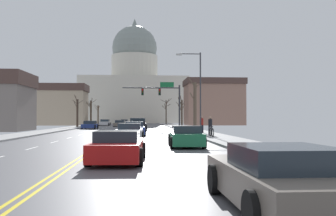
% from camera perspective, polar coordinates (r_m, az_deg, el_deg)
% --- Properties ---
extents(ground, '(20.00, 180.00, 0.20)m').
position_cam_1_polar(ground, '(34.53, -8.15, -4.20)').
color(ground, '#505055').
extents(signal_gantry, '(7.91, 0.41, 6.40)m').
position_cam_1_polar(signal_gantry, '(50.78, -0.77, 1.93)').
color(signal_gantry, '#28282D').
rests_on(signal_gantry, ground).
extents(street_lamp_right, '(2.46, 0.24, 7.94)m').
position_cam_1_polar(street_lamp_right, '(36.51, 4.51, 3.54)').
color(street_lamp_right, '#333338').
rests_on(street_lamp_right, ground).
extents(capitol_building, '(32.56, 22.37, 33.46)m').
position_cam_1_polar(capitol_building, '(118.94, -5.18, 3.29)').
color(capitol_building, beige).
rests_on(capitol_building, ground).
extents(pickup_truck_near_00, '(2.37, 5.37, 1.60)m').
position_cam_1_polar(pickup_truck_near_00, '(47.22, -4.70, -2.62)').
color(pickup_truck_near_00, black).
rests_on(pickup_truck_near_00, ground).
extents(sedan_near_01, '(2.06, 4.71, 1.13)m').
position_cam_1_polar(sedan_near_01, '(39.81, -5.22, -3.10)').
color(sedan_near_01, silver).
rests_on(sedan_near_01, ground).
extents(sedan_near_02, '(2.11, 4.41, 1.29)m').
position_cam_1_polar(sedan_near_02, '(34.21, -5.19, -3.25)').
color(sedan_near_02, navy).
rests_on(sedan_near_02, ground).
extents(sedan_near_03, '(2.16, 4.57, 1.24)m').
position_cam_1_polar(sedan_near_03, '(28.30, -5.89, -3.68)').
color(sedan_near_03, silver).
rests_on(sedan_near_03, ground).
extents(sedan_near_04, '(2.07, 4.56, 1.21)m').
position_cam_1_polar(sedan_near_04, '(21.24, 2.79, -4.43)').
color(sedan_near_04, '#1E7247').
rests_on(sedan_near_04, ground).
extents(sedan_near_05, '(2.11, 4.45, 1.18)m').
position_cam_1_polar(sedan_near_05, '(14.12, -7.70, -5.99)').
color(sedan_near_05, '#B71414').
rests_on(sedan_near_05, ground).
extents(sedan_near_06, '(2.02, 4.58, 1.18)m').
position_cam_1_polar(sedan_near_06, '(7.14, 16.77, -10.44)').
color(sedan_near_06, '#6B6056').
rests_on(sedan_near_06, ground).
extents(sedan_oncoming_00, '(2.15, 4.31, 1.19)m').
position_cam_1_polar(sedan_oncoming_00, '(55.64, -11.92, -2.59)').
color(sedan_oncoming_00, navy).
rests_on(sedan_oncoming_00, ground).
extents(sedan_oncoming_01, '(2.23, 4.76, 1.17)m').
position_cam_1_polar(sedan_oncoming_01, '(69.20, -7.40, -2.39)').
color(sedan_oncoming_01, '#6B6056').
rests_on(sedan_oncoming_01, ground).
extents(sedan_oncoming_02, '(2.13, 4.67, 1.28)m').
position_cam_1_polar(sedan_oncoming_02, '(78.16, -9.71, -2.23)').
color(sedan_oncoming_02, silver).
rests_on(sedan_oncoming_02, ground).
extents(sedan_oncoming_03, '(2.00, 4.56, 1.20)m').
position_cam_1_polar(sedan_oncoming_03, '(90.89, -6.72, -2.15)').
color(sedan_oncoming_03, silver).
rests_on(sedan_oncoming_03, ground).
extents(flank_building_00, '(12.88, 7.64, 8.82)m').
position_cam_1_polar(flank_building_00, '(83.43, -16.74, 0.51)').
color(flank_building_00, tan).
rests_on(flank_building_00, ground).
extents(flank_building_02, '(12.77, 9.82, 10.12)m').
position_cam_1_polar(flank_building_02, '(82.93, 7.00, 0.92)').
color(flank_building_02, '#8C6656').
rests_on(flank_building_02, ground).
extents(bare_tree_00, '(1.58, 1.81, 4.98)m').
position_cam_1_polar(bare_tree_00, '(58.27, 2.11, -0.56)').
color(bare_tree_00, '#423328').
rests_on(bare_tree_00, ground).
extents(bare_tree_01, '(1.43, 2.39, 4.66)m').
position_cam_1_polar(bare_tree_01, '(89.78, -10.72, -0.94)').
color(bare_tree_01, '#4C3D2D').
rests_on(bare_tree_01, ground).
extents(bare_tree_02, '(2.40, 1.87, 5.81)m').
position_cam_1_polar(bare_tree_02, '(82.90, -0.29, -0.42)').
color(bare_tree_02, '#423328').
rests_on(bare_tree_02, ground).
extents(bare_tree_03, '(2.80, 1.91, 5.74)m').
position_cam_1_polar(bare_tree_03, '(82.56, -11.80, -0.53)').
color(bare_tree_03, '#4C3D2D').
rests_on(bare_tree_03, ground).
extents(bare_tree_04, '(1.40, 1.25, 5.72)m').
position_cam_1_polar(bare_tree_04, '(38.84, 4.16, 0.25)').
color(bare_tree_04, brown).
rests_on(bare_tree_04, ground).
extents(bare_tree_05, '(1.84, 2.43, 5.41)m').
position_cam_1_polar(bare_tree_05, '(63.11, -13.80, -0.58)').
color(bare_tree_05, '#423328').
rests_on(bare_tree_05, ground).
extents(pedestrian_00, '(0.35, 0.34, 1.68)m').
position_cam_1_polar(pedestrian_00, '(36.87, 5.21, -2.40)').
color(pedestrian_00, black).
rests_on(pedestrian_00, ground).
extents(pedestrian_01, '(0.35, 0.34, 1.62)m').
position_cam_1_polar(pedestrian_01, '(31.90, 6.53, -2.61)').
color(pedestrian_01, '#33333D').
rests_on(pedestrian_01, ground).
extents(bicycle_parked, '(0.12, 1.77, 0.85)m').
position_cam_1_polar(bicycle_parked, '(29.87, 6.73, -3.74)').
color(bicycle_parked, black).
rests_on(bicycle_parked, ground).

